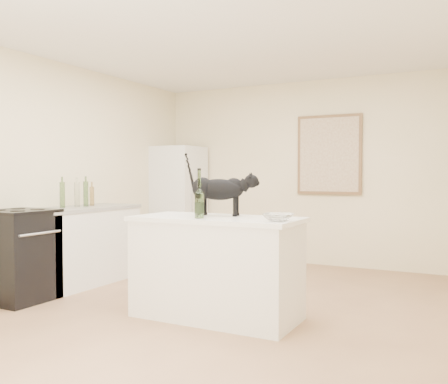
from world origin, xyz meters
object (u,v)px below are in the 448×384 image
(fridge, at_px, (178,202))
(glass_bowl, at_px, (278,217))
(black_cat, at_px, (219,192))
(stove, at_px, (19,256))
(wine_bottle, at_px, (199,196))

(fridge, distance_m, glass_bowl, 3.78)
(fridge, bearing_deg, black_cat, -50.42)
(fridge, relative_size, glass_bowl, 6.79)
(stove, height_order, fridge, fridge)
(wine_bottle, xyz_separation_m, glass_bowl, (0.70, 0.06, -0.16))
(glass_bowl, bearing_deg, wine_bottle, -175.01)
(stove, bearing_deg, black_cat, 14.71)
(black_cat, distance_m, wine_bottle, 0.31)
(stove, bearing_deg, wine_bottle, 6.28)
(black_cat, bearing_deg, glass_bowl, -32.94)
(stove, xyz_separation_m, fridge, (0.00, 2.95, 0.40))
(fridge, distance_m, black_cat, 3.16)
(wine_bottle, relative_size, glass_bowl, 1.50)
(wine_bottle, height_order, glass_bowl, wine_bottle)
(stove, xyz_separation_m, black_cat, (2.00, 0.53, 0.66))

